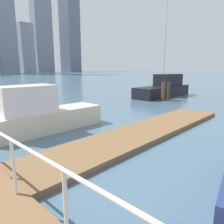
{
  "coord_description": "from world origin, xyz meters",
  "views": [
    {
      "loc": [
        -4.46,
        3.36,
        2.68
      ],
      "look_at": [
        1.52,
        9.02,
        0.95
      ],
      "focal_mm": 33.61,
      "sensor_mm": 36.0,
      "label": 1
    }
  ],
  "objects": [
    {
      "name": "moored_boat_0",
      "position": [
        13.67,
        13.64,
        0.81
      ],
      "size": [
        6.94,
        2.16,
        8.9
      ],
      "color": "black",
      "rests_on": "ground_plane"
    },
    {
      "name": "skyline_tower_5",
      "position": [
        55.41,
        132.61,
        14.36
      ],
      "size": [
        7.84,
        8.97,
        28.72
      ],
      "primitive_type": "cube",
      "rotation": [
        0.0,
        0.0,
        -0.01
      ],
      "color": "#8C939E",
      "rests_on": "ground_plane"
    },
    {
      "name": "skyline_tower_4",
      "position": [
        40.01,
        124.34,
        19.27
      ],
      "size": [
        9.4,
        13.34,
        38.54
      ],
      "primitive_type": "cube",
      "rotation": [
        0.0,
        0.0,
        -0.0
      ],
      "color": "gray",
      "rests_on": "ground_plane"
    },
    {
      "name": "floating_dock",
      "position": [
        2.26,
        8.13,
        0.09
      ],
      "size": [
        11.53,
        2.0,
        0.18
      ],
      "primitive_type": "cube",
      "color": "olive",
      "rests_on": "ground_plane"
    },
    {
      "name": "skyline_tower_7",
      "position": [
        91.61,
        136.81,
        37.28
      ],
      "size": [
        11.73,
        11.93,
        74.57
      ],
      "primitive_type": "cube",
      "rotation": [
        0.0,
        0.0,
        0.08
      ],
      "color": "slate",
      "rests_on": "ground_plane"
    },
    {
      "name": "dock_piling_1",
      "position": [
        11.03,
        12.19,
        0.79
      ],
      "size": [
        0.31,
        0.31,
        1.59
      ],
      "primitive_type": "cylinder",
      "color": "brown",
      "rests_on": "ground_plane"
    },
    {
      "name": "skyline_tower_6",
      "position": [
        70.79,
        139.35,
        25.71
      ],
      "size": [
        12.3,
        7.56,
        51.41
      ],
      "primitive_type": "cube",
      "rotation": [
        0.0,
        0.0,
        -0.02
      ],
      "color": "gray",
      "rests_on": "ground_plane"
    },
    {
      "name": "moored_boat_2",
      "position": [
        -0.18,
        11.54,
        0.75
      ],
      "size": [
        4.9,
        1.56,
        2.0
      ],
      "color": "beige",
      "rests_on": "ground_plane"
    },
    {
      "name": "dock_piling_3",
      "position": [
        11.6,
        12.01,
        0.77
      ],
      "size": [
        0.24,
        0.24,
        1.54
      ],
      "primitive_type": "cylinder",
      "color": "#473826",
      "rests_on": "ground_plane"
    }
  ]
}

